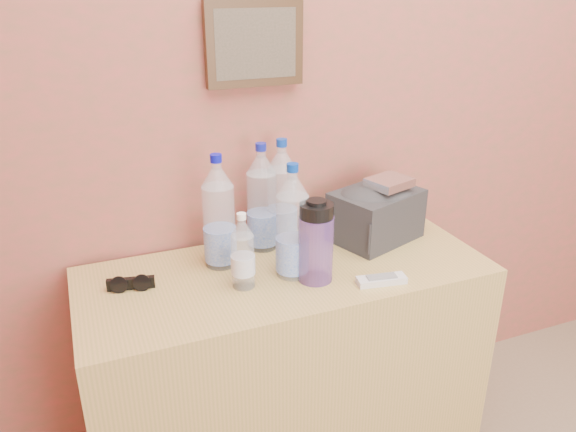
% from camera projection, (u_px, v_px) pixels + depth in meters
% --- Properties ---
extents(picture_frame, '(0.30, 0.03, 0.25)m').
position_uv_depth(picture_frame, '(255.00, 44.00, 1.66)').
color(picture_frame, '#382311').
rests_on(picture_frame, room_shell).
extents(dresser, '(1.23, 0.51, 0.77)m').
position_uv_depth(dresser, '(286.00, 372.00, 1.84)').
color(dresser, tan).
rests_on(dresser, ground).
extents(pet_large_a, '(0.09, 0.09, 0.35)m').
position_uv_depth(pet_large_a, '(219.00, 218.00, 1.66)').
color(pet_large_a, silver).
rests_on(pet_large_a, dresser).
extents(pet_large_b, '(0.09, 0.09, 0.35)m').
position_uv_depth(pet_large_b, '(262.00, 203.00, 1.77)').
color(pet_large_b, white).
rests_on(pet_large_b, dresser).
extents(pet_large_c, '(0.10, 0.10, 0.35)m').
position_uv_depth(pet_large_c, '(282.00, 199.00, 1.80)').
color(pet_large_c, silver).
rests_on(pet_large_c, dresser).
extents(pet_large_d, '(0.09, 0.09, 0.34)m').
position_uv_depth(pet_large_d, '(292.00, 227.00, 1.61)').
color(pet_large_d, '#ABCCDC').
rests_on(pet_large_d, dresser).
extents(pet_small, '(0.06, 0.06, 0.22)m').
position_uv_depth(pet_small, '(243.00, 255.00, 1.56)').
color(pet_small, '#ADC5DB').
rests_on(pet_small, dresser).
extents(nalgene_bottle, '(0.10, 0.10, 0.25)m').
position_uv_depth(nalgene_bottle, '(316.00, 241.00, 1.59)').
color(nalgene_bottle, '#673F9A').
rests_on(nalgene_bottle, dresser).
extents(sunglasses, '(0.14, 0.08, 0.03)m').
position_uv_depth(sunglasses, '(131.00, 283.00, 1.58)').
color(sunglasses, black).
rests_on(sunglasses, dresser).
extents(ac_remote, '(0.15, 0.07, 0.02)m').
position_uv_depth(ac_remote, '(381.00, 280.00, 1.61)').
color(ac_remote, white).
rests_on(ac_remote, dresser).
extents(toiletry_bag, '(0.33, 0.28, 0.19)m').
position_uv_depth(toiletry_bag, '(376.00, 212.00, 1.86)').
color(toiletry_bag, black).
rests_on(toiletry_bag, dresser).
extents(foil_packet, '(0.16, 0.14, 0.03)m').
position_uv_depth(foil_packet, '(389.00, 182.00, 1.80)').
color(foil_packet, silver).
rests_on(foil_packet, toiletry_bag).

